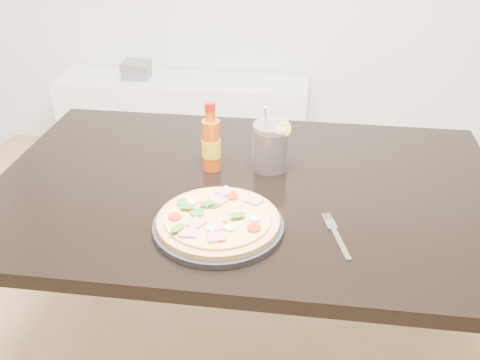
# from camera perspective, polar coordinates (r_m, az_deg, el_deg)

# --- Properties ---
(dining_table) EXTENTS (1.40, 0.90, 0.75)m
(dining_table) POSITION_cam_1_polar(r_m,az_deg,el_deg) (1.52, 0.61, -3.08)
(dining_table) COLOR black
(dining_table) RESTS_ON ground
(plate) EXTENTS (0.32, 0.32, 0.02)m
(plate) POSITION_cam_1_polar(r_m,az_deg,el_deg) (1.29, -2.32, -4.90)
(plate) COLOR black
(plate) RESTS_ON dining_table
(pizza) EXTENTS (0.30, 0.30, 0.03)m
(pizza) POSITION_cam_1_polar(r_m,az_deg,el_deg) (1.28, -2.38, -4.20)
(pizza) COLOR tan
(pizza) RESTS_ON plate
(hot_sauce_bottle) EXTENTS (0.06, 0.06, 0.20)m
(hot_sauce_bottle) POSITION_cam_1_polar(r_m,az_deg,el_deg) (1.52, -3.09, 3.91)
(hot_sauce_bottle) COLOR #D34C0C
(hot_sauce_bottle) RESTS_ON dining_table
(cola_cup) EXTENTS (0.11, 0.11, 0.20)m
(cola_cup) POSITION_cam_1_polar(r_m,az_deg,el_deg) (1.53, 3.31, 3.48)
(cola_cup) COLOR black
(cola_cup) RESTS_ON dining_table
(fork) EXTENTS (0.07, 0.19, 0.00)m
(fork) POSITION_cam_1_polar(r_m,az_deg,el_deg) (1.29, 10.17, -5.68)
(fork) COLOR silver
(fork) RESTS_ON dining_table
(media_console) EXTENTS (1.40, 0.34, 0.50)m
(media_console) POSITION_cam_1_polar(r_m,az_deg,el_deg) (3.13, -5.99, 6.34)
(media_console) COLOR white
(media_console) RESTS_ON ground
(cd_stack) EXTENTS (0.14, 0.12, 0.09)m
(cd_stack) POSITION_cam_1_polar(r_m,az_deg,el_deg) (3.07, -11.01, 11.45)
(cd_stack) COLOR slate
(cd_stack) RESTS_ON media_console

